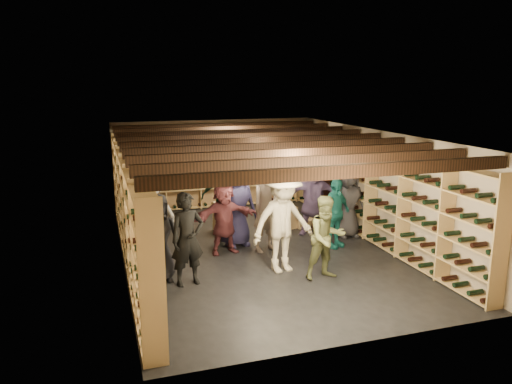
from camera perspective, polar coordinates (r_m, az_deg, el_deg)
The scene contains 23 objects.
ground at distance 10.47m, azimuth 0.41°, elevation -6.62°, with size 8.00×8.00×0.00m, color black.
walls at distance 10.13m, azimuth 0.42°, elevation -0.20°, with size 5.52×8.02×2.40m.
ceiling at distance 9.94m, azimuth 0.43°, elevation 6.56°, with size 5.50×8.00×0.01m, color #BCB4A0.
ceiling_joists at distance 9.95m, azimuth 0.43°, elevation 5.76°, with size 5.40×7.12×0.18m.
wine_rack_left at distance 9.70m, azimuth -14.18°, elevation -1.94°, with size 0.32×7.50×2.15m.
wine_rack_right at distance 11.21m, azimuth 13.00°, elevation 0.07°, with size 0.32×7.50×2.15m.
wine_rack_back at distance 13.78m, azimuth -4.56°, elevation 2.66°, with size 4.70×0.30×2.15m.
crate_stack_left at distance 11.75m, azimuth -3.59°, elevation -2.75°, with size 0.56×0.43×0.68m.
crate_stack_right at distance 11.90m, azimuth 3.32°, elevation -2.97°, with size 0.58×0.48×0.51m.
crate_loose at distance 12.13m, azimuth 5.58°, elevation -3.53°, with size 0.50×0.33×0.17m, color tan.
person_0 at distance 8.84m, azimuth -11.10°, elevation -5.17°, with size 0.77×0.50×1.57m, color black.
person_1 at distance 8.60m, azimuth -7.84°, elevation -5.37°, with size 0.59×0.39×1.62m, color black.
person_2 at distance 8.87m, azimuth 8.05°, elevation -5.20°, with size 0.73×0.57×1.50m, color brown.
person_3 at distance 9.08m, azimuth 3.07°, elevation -3.39°, with size 1.22×0.70×1.90m, color #C2B59A.
person_4 at distance 10.56m, azimuth 9.01°, elevation -2.41°, with size 0.87×0.36×1.48m, color #1C716C.
person_5 at distance 10.08m, azimuth -3.66°, elevation -2.93°, with size 1.39×0.44×1.50m, color brown.
person_6 at distance 10.52m, azimuth -2.24°, elevation -1.45°, with size 0.87×0.57×1.79m, color #28254E.
person_7 at distance 10.18m, azimuth 1.12°, elevation -1.85°, with size 0.66×0.43×1.81m, color gray.
person_8 at distance 11.85m, azimuth 8.11°, elevation -0.45°, with size 0.77×0.60×1.59m, color #47211D.
person_9 at distance 10.72m, azimuth -11.66°, elevation -2.15°, with size 0.99×0.57×1.53m, color #B9B1AB.
person_10 at distance 10.99m, azimuth -3.49°, elevation -0.68°, with size 1.08×0.45×1.85m, color #275440.
person_11 at distance 11.39m, azimuth 6.59°, elevation -0.50°, with size 1.63×0.52×1.76m, color slate.
person_12 at distance 11.31m, azimuth 10.54°, elevation -1.16°, with size 0.78×0.51×1.59m, color #2F2E33.
Camera 1 is at (-3.08, -9.39, 3.45)m, focal length 35.00 mm.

